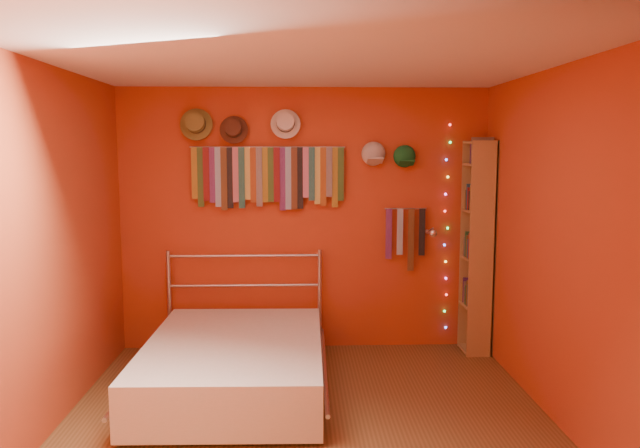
{
  "coord_description": "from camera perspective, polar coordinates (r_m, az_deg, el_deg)",
  "views": [
    {
      "loc": [
        -0.07,
        -4.18,
        1.93
      ],
      "look_at": [
        0.12,
        0.9,
        1.31
      ],
      "focal_mm": 35.0,
      "sensor_mm": 36.0,
      "label": 1
    }
  ],
  "objects": [
    {
      "name": "fedora_white",
      "position": [
        5.85,
        -3.18,
        9.21
      ],
      "size": [
        0.28,
        0.15,
        0.27
      ],
      "rotation": [
        1.36,
        0.0,
        0.0
      ],
      "color": "white",
      "rests_on": "back_wall"
    },
    {
      "name": "fairy_lights",
      "position": [
        6.11,
        11.49,
        -0.37
      ],
      "size": [
        0.06,
        0.02,
        1.99
      ],
      "color": "#FF3333",
      "rests_on": "back_wall"
    },
    {
      "name": "tie_rack",
      "position": [
        5.88,
        -4.79,
        4.51
      ],
      "size": [
        1.45,
        0.03,
        0.6
      ],
      "color": "#BBBBC0",
      "rests_on": "back_wall"
    },
    {
      "name": "fedora_brown",
      "position": [
        5.87,
        -7.92,
        8.61
      ],
      "size": [
        0.26,
        0.14,
        0.26
      ],
      "rotation": [
        1.36,
        0.0,
        0.0
      ],
      "color": "#4C291B",
      "rests_on": "back_wall"
    },
    {
      "name": "fedora_olive",
      "position": [
        5.91,
        -11.3,
        9.01
      ],
      "size": [
        0.3,
        0.16,
        0.3
      ],
      "rotation": [
        1.36,
        0.0,
        0.0
      ],
      "color": "olive",
      "rests_on": "back_wall"
    },
    {
      "name": "cap_white",
      "position": [
        5.92,
        4.91,
        6.4
      ],
      "size": [
        0.2,
        0.25,
        0.2
      ],
      "color": "beige",
      "rests_on": "back_wall"
    },
    {
      "name": "small_tie_rack",
      "position": [
        6.02,
        7.83,
        -0.8
      ],
      "size": [
        0.4,
        0.03,
        0.6
      ],
      "color": "#BBBBC0",
      "rests_on": "back_wall"
    },
    {
      "name": "right_wall",
      "position": [
        4.61,
        21.14,
        -2.02
      ],
      "size": [
        0.02,
        3.5,
        2.5
      ],
      "primitive_type": "cube",
      "color": "#A52B1A",
      "rests_on": "ground"
    },
    {
      "name": "cap_green",
      "position": [
        5.97,
        7.74,
        6.14
      ],
      "size": [
        0.2,
        0.24,
        0.2
      ],
      "color": "#17692C",
      "rests_on": "back_wall"
    },
    {
      "name": "reading_lamp",
      "position": [
        5.88,
        10.22,
        -0.78
      ],
      "size": [
        0.07,
        0.32,
        0.09
      ],
      "color": "#BBBBC0",
      "rests_on": "back_wall"
    },
    {
      "name": "left_wall",
      "position": [
        4.56,
        -23.74,
        -2.24
      ],
      "size": [
        0.02,
        3.5,
        2.5
      ],
      "primitive_type": "cube",
      "color": "#A52B1A",
      "rests_on": "ground"
    },
    {
      "name": "bookshelf",
      "position": [
        6.04,
        14.53,
        -1.98
      ],
      "size": [
        0.25,
        0.34,
        2.0
      ],
      "color": "#A27D49",
      "rests_on": "ground"
    },
    {
      "name": "ceiling",
      "position": [
        4.22,
        -1.21,
        14.68
      ],
      "size": [
        3.5,
        3.5,
        0.02
      ],
      "primitive_type": "cube",
      "color": "white",
      "rests_on": "back_wall"
    },
    {
      "name": "back_wall",
      "position": [
        5.97,
        -1.44,
        0.4
      ],
      "size": [
        3.5,
        0.02,
        2.5
      ],
      "primitive_type": "cube",
      "color": "#A52B1A",
      "rests_on": "ground"
    },
    {
      "name": "bed",
      "position": [
        5.14,
        -7.8,
        -12.51
      ],
      "size": [
        1.5,
        2.02,
        0.97
      ],
      "rotation": [
        0.0,
        0.0,
        -0.02
      ],
      "color": "#BBBBC0",
      "rests_on": "ground"
    },
    {
      "name": "ground",
      "position": [
        4.61,
        -1.13,
        -17.83
      ],
      "size": [
        3.5,
        3.5,
        0.0
      ],
      "primitive_type": "plane",
      "color": "brown",
      "rests_on": "ground"
    }
  ]
}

